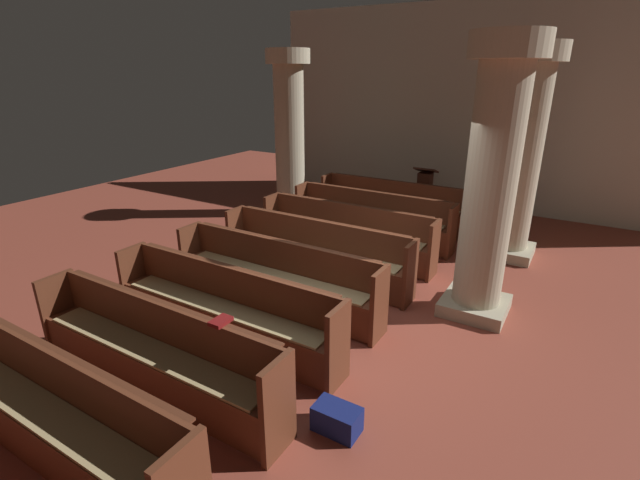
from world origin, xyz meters
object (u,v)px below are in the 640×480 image
pillar_aisle_rear (491,180)px  pew_row_6 (153,348)px  pillar_far_side (289,132)px  kneeler_box_navy (337,419)px  pew_row_0 (392,203)px  hymn_book (221,321)px  pew_row_3 (315,250)px  pew_row_5 (223,305)px  pew_row_2 (346,231)px  pew_row_4 (275,274)px  lectern (424,195)px  pew_row_7 (50,410)px  pillar_aisle_side (522,152)px  pew_row_1 (371,216)px

pillar_aisle_rear → pew_row_6: bearing=-125.7°
pillar_far_side → kneeler_box_navy: (4.17, -5.34, -1.69)m
pew_row_0 → pillar_far_side: (-2.33, -0.30, 1.32)m
hymn_book → kneeler_box_navy: size_ratio=0.48×
pew_row_3 → pew_row_6: same height
pew_row_5 → hymn_book: bearing=-47.0°
pew_row_2 → pew_row_4: same height
pew_row_0 → kneeler_box_navy: pew_row_0 is taller
lectern → pew_row_2: bearing=-95.4°
pew_row_7 → pillar_aisle_side: 7.20m
pillar_aisle_rear → kneeler_box_navy: 3.37m
pew_row_6 → pew_row_3: bearing=90.0°
pew_row_1 → lectern: (0.30, 2.15, -0.04)m
pew_row_6 → hymn_book: 0.91m
pillar_aisle_rear → kneeler_box_navy: pillar_aisle_rear is taller
pew_row_7 → kneeler_box_navy: 2.38m
hymn_book → pew_row_5: bearing=133.0°
pew_row_4 → kneeler_box_navy: pew_row_4 is taller
pew_row_1 → hymn_book: 4.97m
hymn_book → kneeler_box_navy: bearing=13.7°
pillar_aisle_rear → pew_row_3: bearing=-173.7°
pew_row_3 → pillar_aisle_rear: bearing=6.3°
kneeler_box_navy → pew_row_7: bearing=-141.4°
pew_row_3 → kneeler_box_navy: (1.84, -2.60, -0.37)m
pew_row_3 → pillar_aisle_rear: size_ratio=0.90×
pew_row_4 → pew_row_0: bearing=90.0°
pew_row_2 → kneeler_box_navy: (1.84, -3.61, -0.37)m
pew_row_1 → pew_row_6: (0.00, -5.08, 0.00)m
pew_row_1 → pew_row_2: size_ratio=1.00×
pew_row_4 → pew_row_6: bearing=-90.0°
pew_row_2 → pew_row_3: 1.02m
pew_row_6 → pillar_aisle_side: pillar_aisle_side is taller
lectern → hymn_book: (0.47, -7.04, 0.49)m
pew_row_0 → pew_row_4: (0.00, -4.07, 0.00)m
pew_row_3 → pillar_aisle_side: pillar_aisle_side is taller
pew_row_3 → hymn_book: bearing=-75.0°
pew_row_1 → hymn_book: (0.77, -4.89, 0.45)m
pew_row_4 → pillar_far_side: pillar_far_side is taller
pew_row_2 → pew_row_5: 3.05m
pew_row_2 → pillar_aisle_rear: size_ratio=0.90×
pew_row_0 → pew_row_7: same height
pew_row_2 → lectern: lectern is taller
pillar_aisle_rear → kneeler_box_navy: size_ratio=8.29×
pew_row_3 → pillar_aisle_side: 3.76m
pew_row_2 → pew_row_3: bearing=-90.0°
pew_row_3 → pillar_aisle_rear: pillar_aisle_rear is taller
pew_row_7 → kneeler_box_navy: bearing=38.6°
pew_row_4 → pew_row_7: 3.05m
pew_row_5 → pillar_aisle_side: bearing=62.8°
pew_row_3 → pew_row_7: same height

